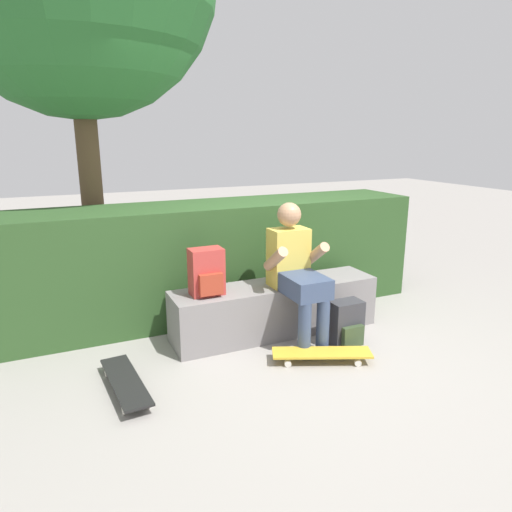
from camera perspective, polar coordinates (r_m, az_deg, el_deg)
ground_plane at (r=4.11m, az=4.87°, el=-11.25°), size 24.00×24.00×0.00m
bench_main at (r=4.33m, az=2.42°, el=-6.42°), size 1.93×0.45×0.47m
person_skater at (r=4.05m, az=4.96°, el=-1.53°), size 0.49×0.62×1.22m
skateboard_near_person at (r=3.88m, az=8.06°, el=-11.73°), size 0.81×0.50×0.09m
skateboard_beside_bench at (r=3.58m, az=-15.70°, el=-14.62°), size 0.26×0.81×0.09m
backpack_on_bench at (r=3.94m, az=-6.05°, el=-2.04°), size 0.28×0.23×0.40m
backpack_on_ground at (r=4.17m, az=10.98°, el=-8.18°), size 0.28×0.23×0.40m
hedge_row at (r=4.76m, az=-5.68°, el=-0.34°), size 4.40×0.79×1.13m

